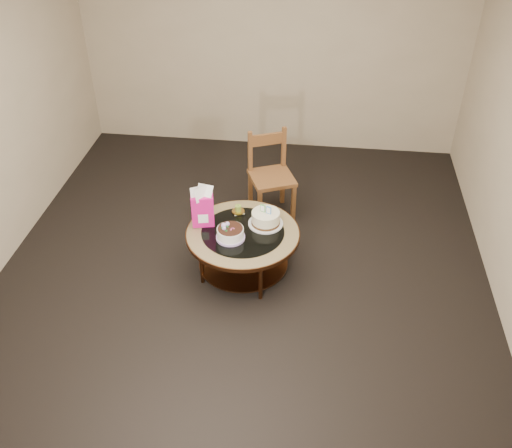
# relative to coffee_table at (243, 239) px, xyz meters

# --- Properties ---
(ground) EXTENTS (5.00, 5.00, 0.00)m
(ground) POSITION_rel_coffee_table_xyz_m (-0.00, 0.00, -0.38)
(ground) COLOR black
(ground) RESTS_ON ground
(room_walls) EXTENTS (4.52, 5.02, 2.61)m
(room_walls) POSITION_rel_coffee_table_xyz_m (-0.00, 0.00, 1.16)
(room_walls) COLOR tan
(room_walls) RESTS_ON ground
(coffee_table) EXTENTS (1.02, 1.02, 0.46)m
(coffee_table) POSITION_rel_coffee_table_xyz_m (0.00, 0.00, 0.00)
(coffee_table) COLOR #5A3119
(coffee_table) RESTS_ON ground
(decorated_cake) EXTENTS (0.25, 0.25, 0.15)m
(decorated_cake) POSITION_rel_coffee_table_xyz_m (-0.09, -0.11, 0.13)
(decorated_cake) COLOR #BD9CDD
(decorated_cake) RESTS_ON coffee_table
(cream_cake) EXTENTS (0.32, 0.32, 0.20)m
(cream_cake) POSITION_rel_coffee_table_xyz_m (0.19, 0.14, 0.14)
(cream_cake) COLOR silver
(cream_cake) RESTS_ON coffee_table
(gift_bag) EXTENTS (0.21, 0.17, 0.39)m
(gift_bag) POSITION_rel_coffee_table_xyz_m (-0.37, 0.07, 0.27)
(gift_bag) COLOR #D81488
(gift_bag) RESTS_ON coffee_table
(pillar_candle) EXTENTS (0.13, 0.13, 0.09)m
(pillar_candle) POSITION_rel_coffee_table_xyz_m (-0.08, 0.28, 0.11)
(pillar_candle) COLOR #EDC761
(pillar_candle) RESTS_ON coffee_table
(dining_chair) EXTENTS (0.55, 0.55, 0.91)m
(dining_chair) POSITION_rel_coffee_table_xyz_m (0.15, 0.98, 0.08)
(dining_chair) COLOR brown
(dining_chair) RESTS_ON ground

